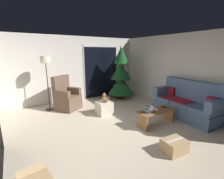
{
  "coord_description": "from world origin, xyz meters",
  "views": [
    {
      "loc": [
        -1.99,
        -3.1,
        1.9
      ],
      "look_at": [
        0.4,
        0.7,
        0.85
      ],
      "focal_mm": 25.7,
      "sensor_mm": 36.0,
      "label": 1
    }
  ],
  "objects_px": {
    "ottoman": "(104,108)",
    "christmas_tree": "(121,76)",
    "armchair": "(67,98)",
    "couch": "(186,104)",
    "cell_phone": "(148,106)",
    "coffee_table": "(156,115)",
    "floor_lamp": "(46,65)",
    "remote_white": "(156,109)",
    "teddy_bear_chestnut": "(104,98)",
    "book_stack": "(148,109)",
    "remote_black": "(164,107)",
    "teddy_bear_honey_by_tree": "(109,100)",
    "cardboard_box_taped_mid_floor": "(174,146)"
  },
  "relations": [
    {
      "from": "ottoman",
      "to": "christmas_tree",
      "type": "bearing_deg",
      "value": 38.69
    },
    {
      "from": "christmas_tree",
      "to": "armchair",
      "type": "distance_m",
      "value": 2.37
    },
    {
      "from": "couch",
      "to": "cell_phone",
      "type": "relative_size",
      "value": 13.72
    },
    {
      "from": "coffee_table",
      "to": "cell_phone",
      "type": "bearing_deg",
      "value": 177.99
    },
    {
      "from": "coffee_table",
      "to": "floor_lamp",
      "type": "distance_m",
      "value": 3.67
    },
    {
      "from": "christmas_tree",
      "to": "couch",
      "type": "bearing_deg",
      "value": -78.57
    },
    {
      "from": "remote_white",
      "to": "teddy_bear_chestnut",
      "type": "bearing_deg",
      "value": 126.44
    },
    {
      "from": "teddy_bear_chestnut",
      "to": "book_stack",
      "type": "bearing_deg",
      "value": -70.43
    },
    {
      "from": "floor_lamp",
      "to": "teddy_bear_chestnut",
      "type": "xyz_separation_m",
      "value": [
        1.38,
        -1.3,
        -0.99
      ]
    },
    {
      "from": "remote_black",
      "to": "teddy_bear_honey_by_tree",
      "type": "relative_size",
      "value": 0.55
    },
    {
      "from": "remote_white",
      "to": "armchair",
      "type": "xyz_separation_m",
      "value": [
        -1.67,
        2.43,
        -0.02
      ]
    },
    {
      "from": "cell_phone",
      "to": "cardboard_box_taped_mid_floor",
      "type": "height_order",
      "value": "cell_phone"
    },
    {
      "from": "coffee_table",
      "to": "cell_phone",
      "type": "height_order",
      "value": "cell_phone"
    },
    {
      "from": "book_stack",
      "to": "armchair",
      "type": "distance_m",
      "value": 2.8
    },
    {
      "from": "christmas_tree",
      "to": "coffee_table",
      "type": "bearing_deg",
      "value": -104.35
    },
    {
      "from": "cardboard_box_taped_mid_floor",
      "to": "coffee_table",
      "type": "bearing_deg",
      "value": 59.34
    },
    {
      "from": "couch",
      "to": "book_stack",
      "type": "bearing_deg",
      "value": 176.46
    },
    {
      "from": "book_stack",
      "to": "cell_phone",
      "type": "height_order",
      "value": "cell_phone"
    },
    {
      "from": "armchair",
      "to": "teddy_bear_chestnut",
      "type": "distance_m",
      "value": 1.38
    },
    {
      "from": "couch",
      "to": "book_stack",
      "type": "distance_m",
      "value": 1.5
    },
    {
      "from": "ottoman",
      "to": "coffee_table",
      "type": "bearing_deg",
      "value": -60.1
    },
    {
      "from": "remote_black",
      "to": "cardboard_box_taped_mid_floor",
      "type": "relative_size",
      "value": 0.33
    },
    {
      "from": "couch",
      "to": "christmas_tree",
      "type": "distance_m",
      "value": 2.75
    },
    {
      "from": "cell_phone",
      "to": "christmas_tree",
      "type": "distance_m",
      "value": 2.75
    },
    {
      "from": "coffee_table",
      "to": "remote_white",
      "type": "distance_m",
      "value": 0.15
    },
    {
      "from": "ottoman",
      "to": "teddy_bear_chestnut",
      "type": "height_order",
      "value": "teddy_bear_chestnut"
    },
    {
      "from": "book_stack",
      "to": "teddy_bear_chestnut",
      "type": "distance_m",
      "value": 1.46
    },
    {
      "from": "christmas_tree",
      "to": "teddy_bear_chestnut",
      "type": "bearing_deg",
      "value": -140.98
    },
    {
      "from": "book_stack",
      "to": "teddy_bear_honey_by_tree",
      "type": "distance_m",
      "value": 2.24
    },
    {
      "from": "armchair",
      "to": "teddy_bear_honey_by_tree",
      "type": "relative_size",
      "value": 3.96
    },
    {
      "from": "book_stack",
      "to": "christmas_tree",
      "type": "distance_m",
      "value": 2.76
    },
    {
      "from": "remote_black",
      "to": "cell_phone",
      "type": "height_order",
      "value": "cell_phone"
    },
    {
      "from": "coffee_table",
      "to": "armchair",
      "type": "bearing_deg",
      "value": 123.81
    },
    {
      "from": "armchair",
      "to": "teddy_bear_honey_by_tree",
      "type": "xyz_separation_m",
      "value": [
        1.5,
        -0.25,
        -0.28
      ]
    },
    {
      "from": "remote_white",
      "to": "floor_lamp",
      "type": "relative_size",
      "value": 0.09
    },
    {
      "from": "book_stack",
      "to": "armchair",
      "type": "bearing_deg",
      "value": 118.69
    },
    {
      "from": "coffee_table",
      "to": "armchair",
      "type": "relative_size",
      "value": 0.97
    },
    {
      "from": "cardboard_box_taped_mid_floor",
      "to": "remote_white",
      "type": "bearing_deg",
      "value": 59.56
    },
    {
      "from": "book_stack",
      "to": "cardboard_box_taped_mid_floor",
      "type": "height_order",
      "value": "book_stack"
    },
    {
      "from": "teddy_bear_chestnut",
      "to": "remote_white",
      "type": "bearing_deg",
      "value": -58.94
    },
    {
      "from": "couch",
      "to": "remote_white",
      "type": "relative_size",
      "value": 12.66
    },
    {
      "from": "coffee_table",
      "to": "ottoman",
      "type": "xyz_separation_m",
      "value": [
        -0.8,
        1.39,
        -0.07
      ]
    },
    {
      "from": "christmas_tree",
      "to": "remote_black",
      "type": "bearing_deg",
      "value": -97.52
    },
    {
      "from": "remote_black",
      "to": "book_stack",
      "type": "xyz_separation_m",
      "value": [
        -0.63,
        -0.01,
        0.07
      ]
    },
    {
      "from": "cell_phone",
      "to": "book_stack",
      "type": "bearing_deg",
      "value": -4.2
    },
    {
      "from": "coffee_table",
      "to": "teddy_bear_honey_by_tree",
      "type": "relative_size",
      "value": 3.86
    },
    {
      "from": "couch",
      "to": "remote_black",
      "type": "distance_m",
      "value": 0.87
    },
    {
      "from": "teddy_bear_chestnut",
      "to": "armchair",
      "type": "bearing_deg",
      "value": 128.33
    },
    {
      "from": "floor_lamp",
      "to": "remote_white",
      "type": "bearing_deg",
      "value": -50.47
    },
    {
      "from": "cell_phone",
      "to": "remote_white",
      "type": "bearing_deg",
      "value": 0.19
    }
  ]
}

